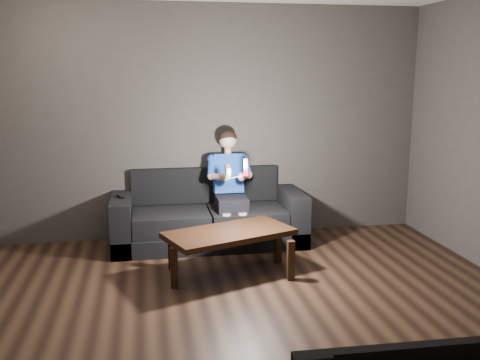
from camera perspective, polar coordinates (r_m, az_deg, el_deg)
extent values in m
plane|color=black|center=(4.24, 1.73, -15.61)|extent=(5.00, 5.00, 0.00)
cube|color=#3D3836|center=(6.27, -2.89, 6.14)|extent=(5.00, 0.04, 2.70)
cube|color=#3D3836|center=(1.54, 21.83, -11.48)|extent=(5.00, 0.04, 2.70)
cube|color=black|center=(6.17, -3.36, -5.87)|extent=(2.15, 0.93, 0.19)
cube|color=black|center=(5.99, -7.37, -4.45)|extent=(0.84, 0.65, 0.22)
cube|color=black|center=(6.09, 0.75, -4.10)|extent=(0.84, 0.65, 0.22)
cube|color=black|center=(6.38, -3.80, -0.41)|extent=(1.72, 0.21, 0.42)
cube|color=black|center=(6.09, -12.49, -4.42)|extent=(0.21, 0.93, 0.59)
cube|color=black|center=(6.30, 5.40, -3.66)|extent=(0.21, 0.93, 0.59)
cube|color=black|center=(5.98, -0.95, -2.48)|extent=(0.33, 0.42, 0.16)
cube|color=#1436A2|center=(6.14, -1.29, 0.74)|extent=(0.33, 0.24, 0.47)
cube|color=orange|center=(6.03, -1.15, 1.20)|extent=(0.10, 0.10, 0.11)
cube|color=red|center=(6.03, -1.15, 1.19)|extent=(0.07, 0.07, 0.07)
cylinder|color=tan|center=(6.09, -1.30, 3.11)|extent=(0.08, 0.08, 0.07)
sphere|color=tan|center=(6.08, -1.30, 4.30)|extent=(0.20, 0.20, 0.20)
ellipsoid|color=black|center=(6.08, -1.32, 4.53)|extent=(0.21, 0.21, 0.18)
cylinder|color=#1436A2|center=(6.02, -3.13, 1.33)|extent=(0.09, 0.25, 0.21)
cylinder|color=#1436A2|center=(6.08, 0.73, 1.45)|extent=(0.09, 0.25, 0.21)
cylinder|color=tan|center=(5.86, -2.31, 0.57)|extent=(0.16, 0.26, 0.11)
cylinder|color=tan|center=(5.91, 0.58, 0.66)|extent=(0.16, 0.26, 0.11)
sphere|color=tan|center=(5.77, -1.57, 0.28)|extent=(0.09, 0.09, 0.09)
sphere|color=tan|center=(5.80, 0.17, 0.34)|extent=(0.09, 0.09, 0.09)
cylinder|color=tan|center=(5.82, -1.46, -5.38)|extent=(0.10, 0.10, 0.38)
cylinder|color=tan|center=(5.85, 0.27, -5.29)|extent=(0.10, 0.10, 0.38)
cube|color=red|center=(5.54, 0.62, 1.36)|extent=(0.05, 0.07, 0.19)
cube|color=maroon|center=(5.51, 0.66, 1.86)|extent=(0.03, 0.01, 0.03)
cylinder|color=white|center=(5.52, 0.66, 1.20)|extent=(0.02, 0.01, 0.02)
ellipsoid|color=white|center=(5.53, -1.21, 0.91)|extent=(0.06, 0.08, 0.14)
cylinder|color=black|center=(5.49, -1.16, 1.38)|extent=(0.02, 0.01, 0.02)
cube|color=black|center=(5.96, -12.63, -1.71)|extent=(0.08, 0.15, 0.03)
cube|color=black|center=(6.01, -12.62, -1.46)|extent=(0.02, 0.02, 0.00)
cube|color=black|center=(5.15, -1.16, -5.72)|extent=(1.34, 0.99, 0.05)
cube|color=black|center=(4.94, -7.05, -9.26)|extent=(0.07, 0.07, 0.38)
cube|color=black|center=(5.10, 5.43, -8.52)|extent=(0.07, 0.07, 0.38)
cube|color=black|center=(5.40, -7.34, -7.43)|extent=(0.07, 0.07, 0.38)
cube|color=black|center=(5.55, 4.07, -6.83)|extent=(0.07, 0.07, 0.38)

